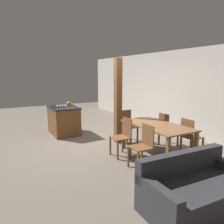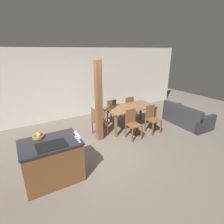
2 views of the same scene
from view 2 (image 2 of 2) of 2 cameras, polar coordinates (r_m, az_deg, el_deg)
The scene contains 16 objects.
ground_plane at distance 4.97m, azimuth -4.93°, elevation -12.26°, with size 16.00×16.00×0.00m, color #665B51.
wall_back at distance 6.96m, azimuth -15.34°, elevation 8.50°, with size 11.20×0.08×2.70m.
kitchen_island at distance 3.96m, azimuth -18.90°, elevation -14.79°, with size 1.17×0.82×0.91m.
fruit_bowl at distance 3.93m, azimuth -23.00°, elevation -7.18°, with size 0.23×0.23×0.12m.
wine_glass_near at distance 3.49m, azimuth -10.53°, elevation -7.95°, with size 0.07×0.07×0.15m.
wine_glass_middle at distance 3.56m, azimuth -11.01°, elevation -7.38°, with size 0.07×0.07×0.15m.
wine_glass_far at distance 3.64m, azimuth -11.47°, elevation -6.83°, with size 0.07×0.07×0.15m.
wine_glass_end at distance 3.71m, azimuth -11.92°, elevation -6.31°, with size 0.07×0.07×0.15m.
dining_table at distance 6.11m, azimuth 5.89°, elevation 0.91°, with size 1.78×0.94×0.77m.
dining_chair_near_left at distance 5.43m, azimuth 6.72°, elevation -3.67°, with size 0.40×0.40×0.91m.
dining_chair_near_right at distance 5.91m, azimuth 12.95°, elevation -2.04°, with size 0.40×0.40×0.91m.
dining_chair_far_left at distance 6.51m, azimuth -0.61°, elevation 0.53°, with size 0.40×0.40×0.91m.
dining_chair_far_right at distance 6.92m, azimuth 5.14°, elevation 1.63°, with size 0.40×0.40×0.91m.
dining_chair_head_end at distance 5.56m, azimuth -4.76°, elevation -2.99°, with size 0.40×0.40×0.91m.
couch at distance 6.97m, azimuth 23.11°, elevation -1.70°, with size 0.92×1.67×0.77m.
timber_post at distance 5.05m, azimuth -4.38°, elevation 3.16°, with size 0.17×0.17×2.38m.
Camera 2 is at (-1.76, -3.83, 2.63)m, focal length 28.00 mm.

